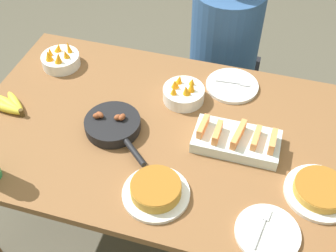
% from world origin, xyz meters
% --- Properties ---
extents(ground_plane, '(14.00, 14.00, 0.00)m').
position_xyz_m(ground_plane, '(0.00, 0.00, 0.00)').
color(ground_plane, '#565142').
extents(dining_table, '(1.66, 0.99, 0.71)m').
position_xyz_m(dining_table, '(0.00, 0.00, 0.62)').
color(dining_table, brown).
rests_on(dining_table, ground_plane).
extents(banana_bunch, '(0.21, 0.14, 0.04)m').
position_xyz_m(banana_bunch, '(-0.70, -0.06, 0.73)').
color(banana_bunch, yellow).
rests_on(banana_bunch, dining_table).
extents(melon_tray, '(0.34, 0.18, 0.10)m').
position_xyz_m(melon_tray, '(0.28, -0.00, 0.74)').
color(melon_tray, silver).
rests_on(melon_tray, dining_table).
extents(skillet, '(0.32, 0.30, 0.08)m').
position_xyz_m(skillet, '(-0.22, -0.06, 0.73)').
color(skillet, black).
rests_on(skillet, dining_table).
extents(frittata_plate_center, '(0.25, 0.25, 0.05)m').
position_xyz_m(frittata_plate_center, '(0.61, -0.15, 0.73)').
color(frittata_plate_center, white).
rests_on(frittata_plate_center, dining_table).
extents(frittata_plate_side, '(0.25, 0.25, 0.06)m').
position_xyz_m(frittata_plate_side, '(0.05, -0.32, 0.73)').
color(frittata_plate_side, white).
rests_on(frittata_plate_side, dining_table).
extents(empty_plate_near_front, '(0.22, 0.22, 0.02)m').
position_xyz_m(empty_plate_near_front, '(0.45, -0.36, 0.71)').
color(empty_plate_near_front, white).
rests_on(empty_plate_near_front, dining_table).
extents(empty_plate_far_left, '(0.24, 0.24, 0.02)m').
position_xyz_m(empty_plate_far_left, '(0.20, 0.35, 0.71)').
color(empty_plate_far_left, white).
rests_on(empty_plate_far_left, dining_table).
extents(fruit_bowl_mango, '(0.18, 0.18, 0.11)m').
position_xyz_m(fruit_bowl_mango, '(-0.62, 0.27, 0.74)').
color(fruit_bowl_mango, white).
rests_on(fruit_bowl_mango, dining_table).
extents(fruit_bowl_citrus, '(0.18, 0.18, 0.11)m').
position_xyz_m(fruit_bowl_citrus, '(0.01, 0.21, 0.74)').
color(fruit_bowl_citrus, white).
rests_on(fruit_bowl_citrus, dining_table).
extents(person_figure, '(0.41, 0.41, 1.18)m').
position_xyz_m(person_figure, '(0.09, 0.79, 0.48)').
color(person_figure, black).
rests_on(person_figure, ground_plane).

